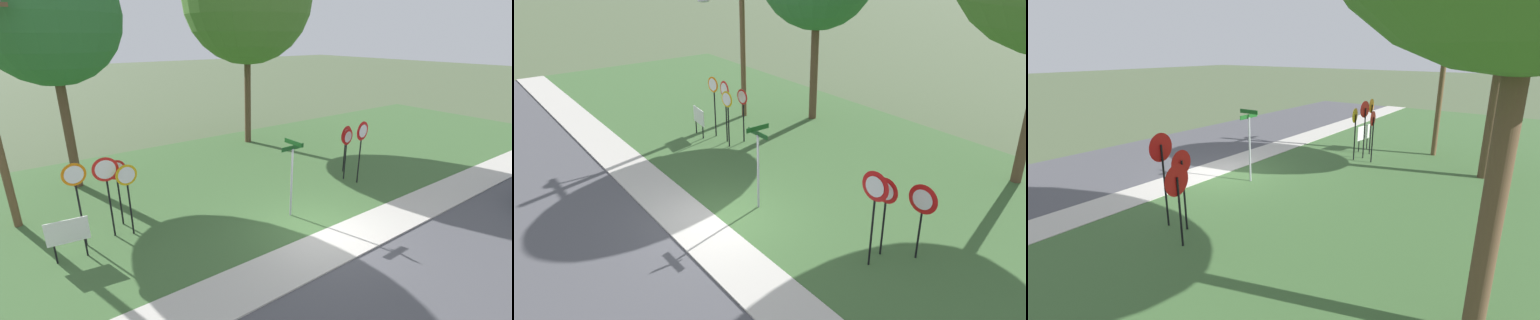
# 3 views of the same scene
# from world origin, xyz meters

# --- Properties ---
(ground_plane) EXTENTS (160.00, 160.00, 0.00)m
(ground_plane) POSITION_xyz_m (0.00, 0.00, 0.00)
(ground_plane) COLOR #4C5B3D
(road_asphalt) EXTENTS (44.00, 6.40, 0.01)m
(road_asphalt) POSITION_xyz_m (0.00, -4.80, 0.01)
(road_asphalt) COLOR #4C4C51
(road_asphalt) RESTS_ON ground_plane
(sidewalk_strip) EXTENTS (44.00, 1.60, 0.06)m
(sidewalk_strip) POSITION_xyz_m (0.00, -0.80, 0.03)
(sidewalk_strip) COLOR #BCB7AD
(sidewalk_strip) RESTS_ON ground_plane
(grass_median) EXTENTS (44.00, 12.00, 0.04)m
(grass_median) POSITION_xyz_m (0.00, 6.00, 0.02)
(grass_median) COLOR #3D6033
(grass_median) RESTS_ON ground_plane
(stop_sign_near_left) EXTENTS (0.64, 0.11, 2.29)m
(stop_sign_near_left) POSITION_xyz_m (-4.97, 4.12, 1.68)
(stop_sign_near_left) COLOR black
(stop_sign_near_left) RESTS_ON grass_median
(stop_sign_near_right) EXTENTS (0.75, 0.12, 2.64)m
(stop_sign_near_right) POSITION_xyz_m (-5.38, 3.54, 1.97)
(stop_sign_near_right) COLOR black
(stop_sign_near_right) RESTS_ON grass_median
(stop_sign_far_left) EXTENTS (0.66, 0.12, 2.65)m
(stop_sign_far_left) POSITION_xyz_m (-6.23, 3.49, 1.95)
(stop_sign_far_left) COLOR black
(stop_sign_far_left) RESTS_ON grass_median
(stop_sign_far_center) EXTENTS (0.65, 0.12, 2.37)m
(stop_sign_far_center) POSITION_xyz_m (-4.86, 3.32, 1.74)
(stop_sign_far_center) COLOR black
(stop_sign_far_center) RESTS_ON grass_median
(yield_sign_near_left) EXTENTS (0.81, 0.15, 2.18)m
(yield_sign_near_left) POSITION_xyz_m (4.81, 3.19, 1.65)
(yield_sign_near_left) COLOR black
(yield_sign_near_left) RESTS_ON grass_median
(yield_sign_near_right) EXTENTS (0.80, 0.12, 2.70)m
(yield_sign_near_right) POSITION_xyz_m (4.29, 1.94, 2.08)
(yield_sign_near_right) COLOR black
(yield_sign_near_right) RESTS_ON grass_median
(yield_sign_far_left) EXTENTS (0.71, 0.12, 2.29)m
(yield_sign_far_left) POSITION_xyz_m (4.13, 2.56, 1.74)
(yield_sign_far_left) COLOR black
(yield_sign_far_left) RESTS_ON grass_median
(street_name_post) EXTENTS (0.96, 0.82, 2.75)m
(street_name_post) POSITION_xyz_m (0.05, 1.41, 1.69)
(street_name_post) COLOR #9EA0A8
(street_name_post) RESTS_ON grass_median
(utility_pole) EXTENTS (2.10, 2.33, 7.75)m
(utility_pole) POSITION_xyz_m (-7.87, 5.90, 4.26)
(utility_pole) COLOR brown
(utility_pole) RESTS_ON grass_median
(notice_board) EXTENTS (1.10, 0.15, 1.25)m
(notice_board) POSITION_xyz_m (-6.70, 2.97, 0.87)
(notice_board) COLOR black
(notice_board) RESTS_ON grass_median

